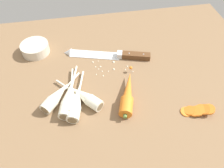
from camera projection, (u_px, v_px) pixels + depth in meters
The scene contains 11 objects.
ground_plane at pixel (111, 86), 81.29cm from camera, with size 120.00×90.00×4.00cm, color brown.
chefs_knife at pixel (105, 55), 88.68cm from camera, with size 34.29×12.82×4.18cm.
whole_carrot at pixel (128, 94), 73.70cm from camera, with size 9.38×21.40×4.20cm.
parsnip_front at pixel (69, 98), 72.80cm from camera, with size 7.56×22.97×4.00cm.
parsnip_mid_left at pixel (85, 97), 73.06cm from camera, with size 15.40×16.53×4.00cm.
parsnip_mid_right at pixel (71, 97), 73.06cm from camera, with size 5.10×20.49×4.00cm.
parsnip_back at pixel (57, 96), 73.16cm from camera, with size 13.70×16.56×4.00cm.
parsnip_outer at pixel (76, 102), 71.69cm from camera, with size 7.37×21.36×4.00cm.
carrot_slice_stack at pixel (198, 110), 70.63cm from camera, with size 10.27×5.08×3.14cm.
prep_bowl at pixel (35, 48), 88.98cm from camera, with size 11.00×11.00×4.00cm.
mince_crumbs at pixel (114, 64), 85.58cm from camera, with size 15.06×8.92×0.88cm.
Camera 1 is at (-8.80, -51.89, 59.95)cm, focal length 35.70 mm.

